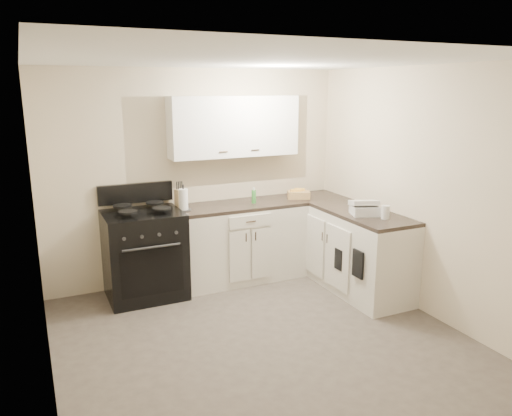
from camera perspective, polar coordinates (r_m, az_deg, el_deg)
name	(u,v)px	position (r m, az deg, el deg)	size (l,w,h in m)	color
floor	(262,340)	(4.80, 0.65, -14.81)	(3.60, 3.60, 0.00)	#473F38
ceiling	(262,60)	(4.22, 0.75, 16.57)	(3.60, 3.60, 0.00)	white
wall_back	(197,177)	(5.98, -6.79, 3.58)	(3.60, 3.60, 0.00)	beige
wall_right	(421,192)	(5.35, 18.36, 1.80)	(3.60, 3.60, 0.00)	beige
wall_left	(38,234)	(3.94, -23.66, -2.74)	(3.60, 3.60, 0.00)	beige
wall_front	(403,279)	(2.90, 16.40, -7.80)	(3.60, 3.60, 0.00)	beige
base_cabinets_back	(240,243)	(6.04, -1.84, -4.05)	(1.55, 0.60, 0.90)	silver
base_cabinets_right	(345,247)	(6.00, 10.15, -4.38)	(0.60, 1.90, 0.90)	silver
countertop_back	(240,205)	(5.92, -1.87, 0.29)	(1.55, 0.60, 0.04)	black
countertop_right	(347,208)	(5.88, 10.34, -0.02)	(0.60, 1.90, 0.04)	black
upper_cabinets	(234,126)	(5.92, -2.52, 9.31)	(1.55, 0.30, 0.70)	white
stove	(144,256)	(5.69, -12.63, -5.42)	(0.84, 0.71, 1.01)	black
knife_block	(180,198)	(5.77, -8.69, 1.09)	(0.10, 0.09, 0.22)	tan
paper_towel	(184,200)	(5.63, -8.28, 0.94)	(0.10, 0.10, 0.24)	white
soap_bottle	(254,197)	(5.93, -0.25, 1.31)	(0.05, 0.05, 0.16)	green
wicker_basket	(299,195)	(6.22, 4.90, 1.52)	(0.27, 0.18, 0.09)	tan
countertop_grill	(365,210)	(5.52, 12.31, -0.22)	(0.28, 0.26, 0.10)	silver
glass_jar	(385,212)	(5.39, 14.57, -0.47)	(0.09, 0.09, 0.14)	silver
oven_mitt_near	(358,264)	(5.28, 11.56, -6.29)	(0.02, 0.17, 0.29)	black
oven_mitt_far	(339,259)	(5.57, 9.41, -5.82)	(0.02, 0.13, 0.23)	black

